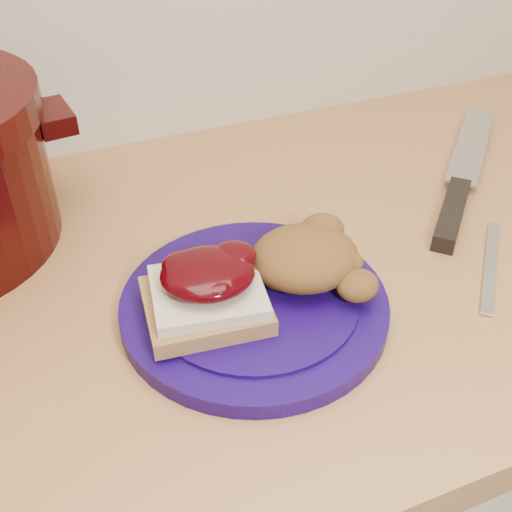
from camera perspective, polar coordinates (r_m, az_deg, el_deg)
name	(u,v)px	position (r m, az deg, el deg)	size (l,w,h in m)	color
base_cabinet	(261,504)	(1.03, 0.40, -21.22)	(4.00, 0.60, 0.86)	beige
plate	(254,306)	(0.60, -0.16, -4.45)	(0.25, 0.25, 0.02)	#14054B
sandwich	(207,290)	(0.56, -4.40, -3.07)	(0.12, 0.10, 0.05)	olive
stuffing_mound	(305,258)	(0.60, 4.37, -0.15)	(0.10, 0.09, 0.05)	brown
chef_knife	(458,193)	(0.79, 17.50, 5.39)	(0.26, 0.27, 0.02)	black
butter_knife	(490,265)	(0.70, 20.12, -0.76)	(0.15, 0.01, 0.00)	silver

